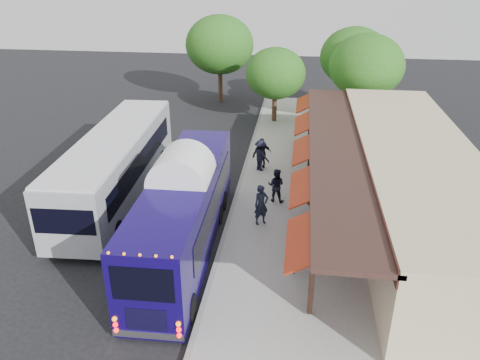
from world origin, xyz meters
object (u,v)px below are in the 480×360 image
at_px(ped_a, 261,205).
at_px(ped_b, 276,185).
at_px(coach_bus, 184,208).
at_px(city_bus, 117,163).
at_px(ped_c, 262,153).
at_px(ped_d, 260,155).
at_px(sign_board, 295,257).

relative_size(ped_a, ped_b, 1.09).
bearing_deg(ped_a, coach_bus, -174.12).
bearing_deg(city_bus, ped_c, 28.11).
relative_size(ped_c, ped_d, 1.01).
distance_m(coach_bus, ped_c, 9.03).
xyz_separation_m(coach_bus, city_bus, (-4.57, 4.40, -0.06)).
bearing_deg(ped_b, ped_c, -65.52).
bearing_deg(city_bus, ped_a, -18.61).
bearing_deg(ped_b, ped_d, -63.34).
bearing_deg(coach_bus, sign_board, -18.09).
distance_m(coach_bus, ped_a, 3.86).
distance_m(coach_bus, ped_d, 8.70).
bearing_deg(sign_board, ped_a, 110.21).
bearing_deg(coach_bus, ped_b, 50.89).
bearing_deg(ped_b, coach_bus, 62.07).
distance_m(ped_a, ped_d, 6.09).
xyz_separation_m(coach_bus, ped_b, (3.55, 4.55, -0.91)).
relative_size(city_bus, ped_a, 6.64).
relative_size(city_bus, ped_c, 6.96).
relative_size(ped_b, sign_board, 1.57).
distance_m(ped_a, ped_b, 2.37).
bearing_deg(ped_b, ped_a, 86.98).
xyz_separation_m(city_bus, ped_d, (7.01, 3.91, -0.82)).
distance_m(ped_c, ped_d, 0.33).
bearing_deg(ped_d, ped_a, 128.77).
height_order(coach_bus, ped_c, coach_bus).
xyz_separation_m(coach_bus, ped_c, (2.50, 8.64, -0.87)).
distance_m(ped_b, sign_board, 6.06).
bearing_deg(ped_a, city_bus, 133.37).
distance_m(city_bus, ped_b, 8.17).
height_order(ped_c, ped_d, ped_c).
bearing_deg(ped_c, ped_b, 84.13).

